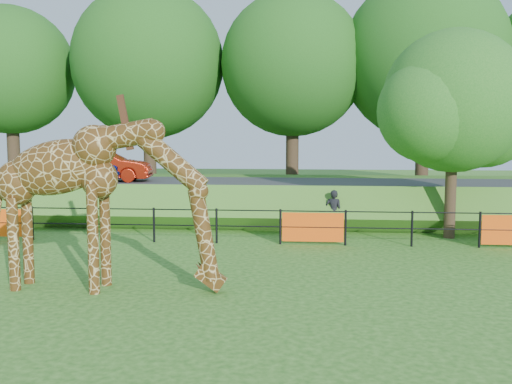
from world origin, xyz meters
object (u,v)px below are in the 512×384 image
(giraffe, at_px, (106,205))
(car_red, at_px, (104,166))
(car_blue, at_px, (76,165))
(tree_east, at_px, (456,107))
(visitor, at_px, (334,212))

(giraffe, bearing_deg, car_red, 111.74)
(giraffe, height_order, car_blue, giraffe)
(car_blue, distance_m, tree_east, 15.04)
(giraffe, relative_size, car_red, 1.36)
(car_red, bearing_deg, car_blue, 96.17)
(giraffe, xyz_separation_m, visitor, (5.30, 7.46, -1.13))
(car_red, xyz_separation_m, visitor, (9.37, -3.72, -1.30))
(car_red, height_order, visitor, car_red)
(car_blue, distance_m, car_red, 1.16)
(car_blue, relative_size, visitor, 2.67)
(giraffe, height_order, tree_east, tree_east)
(giraffe, height_order, visitor, giraffe)
(car_red, relative_size, tree_east, 0.57)
(giraffe, distance_m, tree_east, 11.84)
(giraffe, bearing_deg, car_blue, 117.20)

